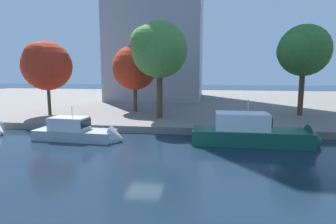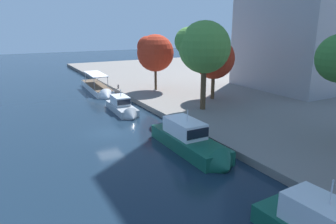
{
  "view_description": "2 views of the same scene",
  "coord_description": "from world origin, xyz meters",
  "px_view_note": "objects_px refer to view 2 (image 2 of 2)",
  "views": [
    {
      "loc": [
        4.41,
        -18.36,
        6.06
      ],
      "look_at": [
        0.45,
        8.46,
        2.06
      ],
      "focal_mm": 29.37,
      "sensor_mm": 36.0,
      "label": 1
    },
    {
      "loc": [
        30.47,
        -9.44,
        11.07
      ],
      "look_at": [
        3.43,
        5.34,
        2.45
      ],
      "focal_mm": 33.15,
      "sensor_mm": 36.0,
      "label": 2
    }
  ],
  "objects_px": {
    "mooring_bollard_0": "(118,86)",
    "tree_3": "(202,47)",
    "motor_yacht_2": "(192,144)",
    "tree_5": "(215,58)",
    "tour_boat_0": "(98,90)",
    "tree_2": "(154,52)",
    "motor_yacht_1": "(123,109)"
  },
  "relations": [
    {
      "from": "mooring_bollard_0",
      "to": "tree_3",
      "type": "bearing_deg",
      "value": 14.57
    },
    {
      "from": "mooring_bollard_0",
      "to": "tree_3",
      "type": "relative_size",
      "value": 0.06
    },
    {
      "from": "motor_yacht_2",
      "to": "mooring_bollard_0",
      "type": "xyz_separation_m",
      "value": [
        -27.7,
        3.0,
        0.32
      ]
    },
    {
      "from": "motor_yacht_2",
      "to": "tree_5",
      "type": "xyz_separation_m",
      "value": [
        -13.63,
        12.6,
        5.93
      ]
    },
    {
      "from": "tour_boat_0",
      "to": "tree_2",
      "type": "bearing_deg",
      "value": 53.85
    },
    {
      "from": "tree_2",
      "to": "tour_boat_0",
      "type": "bearing_deg",
      "value": -129.1
    },
    {
      "from": "motor_yacht_1",
      "to": "tree_5",
      "type": "height_order",
      "value": "tree_5"
    },
    {
      "from": "tree_5",
      "to": "motor_yacht_1",
      "type": "bearing_deg",
      "value": -97.04
    },
    {
      "from": "motor_yacht_1",
      "to": "tree_5",
      "type": "xyz_separation_m",
      "value": [
        1.66,
        13.43,
        6.15
      ]
    },
    {
      "from": "tour_boat_0",
      "to": "tree_5",
      "type": "relative_size",
      "value": 1.6
    },
    {
      "from": "mooring_bollard_0",
      "to": "tree_2",
      "type": "bearing_deg",
      "value": 51.79
    },
    {
      "from": "tour_boat_0",
      "to": "motor_yacht_2",
      "type": "xyz_separation_m",
      "value": [
        30.15,
        -0.14,
        0.38
      ]
    },
    {
      "from": "motor_yacht_2",
      "to": "tree_3",
      "type": "relative_size",
      "value": 0.96
    },
    {
      "from": "tour_boat_0",
      "to": "mooring_bollard_0",
      "type": "xyz_separation_m",
      "value": [
        2.45,
        2.86,
        0.7
      ]
    },
    {
      "from": "motor_yacht_2",
      "to": "tree_5",
      "type": "bearing_deg",
      "value": 137.06
    },
    {
      "from": "motor_yacht_2",
      "to": "tree_2",
      "type": "bearing_deg",
      "value": 161.16
    },
    {
      "from": "motor_yacht_2",
      "to": "tree_5",
      "type": "height_order",
      "value": "tree_5"
    },
    {
      "from": "tree_2",
      "to": "tree_5",
      "type": "xyz_separation_m",
      "value": [
        10.12,
        4.58,
        -0.29
      ]
    },
    {
      "from": "tree_3",
      "to": "motor_yacht_2",
      "type": "bearing_deg",
      "value": -37.68
    },
    {
      "from": "tree_3",
      "to": "tree_5",
      "type": "relative_size",
      "value": 1.25
    },
    {
      "from": "motor_yacht_1",
      "to": "motor_yacht_2",
      "type": "distance_m",
      "value": 15.31
    },
    {
      "from": "motor_yacht_1",
      "to": "tree_2",
      "type": "height_order",
      "value": "tree_2"
    },
    {
      "from": "motor_yacht_2",
      "to": "tree_5",
      "type": "relative_size",
      "value": 1.2
    },
    {
      "from": "motor_yacht_2",
      "to": "tour_boat_0",
      "type": "bearing_deg",
      "value": 179.55
    },
    {
      "from": "motor_yacht_1",
      "to": "tree_5",
      "type": "distance_m",
      "value": 14.86
    },
    {
      "from": "tour_boat_0",
      "to": "tree_3",
      "type": "distance_m",
      "value": 23.08
    },
    {
      "from": "motor_yacht_1",
      "to": "tree_5",
      "type": "relative_size",
      "value": 0.94
    },
    {
      "from": "motor_yacht_2",
      "to": "tree_2",
      "type": "height_order",
      "value": "tree_2"
    },
    {
      "from": "tour_boat_0",
      "to": "mooring_bollard_0",
      "type": "distance_m",
      "value": 3.83
    },
    {
      "from": "tour_boat_0",
      "to": "motor_yacht_1",
      "type": "bearing_deg",
      "value": -0.78
    },
    {
      "from": "motor_yacht_2",
      "to": "tree_2",
      "type": "relative_size",
      "value": 1.17
    },
    {
      "from": "tree_3",
      "to": "tree_5",
      "type": "xyz_separation_m",
      "value": [
        -3.74,
        4.97,
        -1.81
      ]
    }
  ]
}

